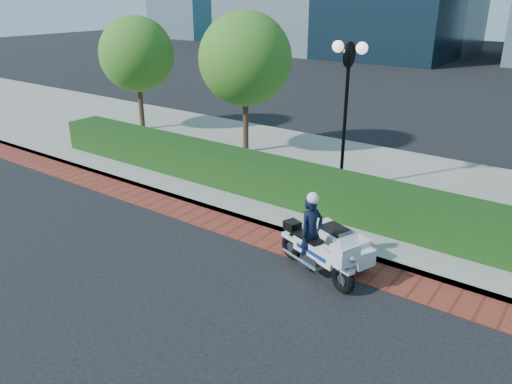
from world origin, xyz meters
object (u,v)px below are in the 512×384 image
Objects in this scene: lamppost at (347,94)px; tree_b at (245,59)px; tree_a at (137,54)px; police_motorcycle at (325,242)px.

lamppost is 4.71m from tree_b.
tree_a is 5.50m from tree_b.
lamppost is 5.03m from police_motorcycle.
lamppost is at bearing 132.19° from police_motorcycle.
lamppost is at bearing -16.11° from tree_b.
tree_b is at bearing 0.00° from tree_a.
tree_a reaches higher than lamppost.
tree_b reaches higher than police_motorcycle.
police_motorcycle is (6.21, -5.41, -2.81)m from tree_b.
police_motorcycle is at bearing -41.04° from tree_b.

